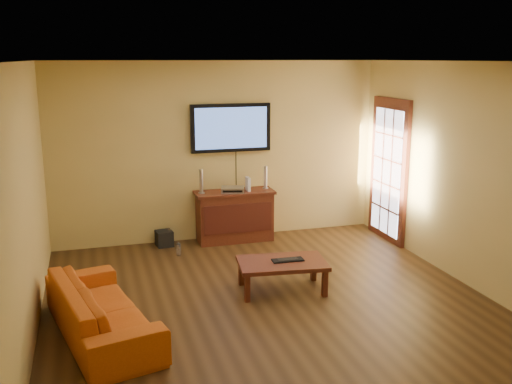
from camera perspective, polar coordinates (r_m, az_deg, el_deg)
name	(u,v)px	position (r m, az deg, el deg)	size (l,w,h in m)	color
ground_plane	(268,300)	(6.72, 1.18, -10.75)	(5.00, 5.00, 0.00)	#34210E
room_walls	(253,148)	(6.82, -0.35, 4.43)	(5.00, 5.00, 5.00)	tan
french_door	(389,172)	(8.86, 13.11, 1.96)	(0.07, 1.02, 2.22)	#42190F
media_console	(235,216)	(8.69, -2.14, -2.39)	(1.20, 0.46, 0.77)	#42190F
television	(231,128)	(8.61, -2.53, 6.43)	(1.23, 0.08, 0.72)	black
coffee_table	(282,265)	(6.86, 2.62, -7.31)	(1.11, 0.75, 0.37)	#42190F
sofa	(101,301)	(5.99, -15.24, -10.45)	(1.90, 0.55, 0.74)	#BD5215
speaker_left	(201,182)	(8.46, -5.50, 0.97)	(0.10, 0.10, 0.37)	silver
speaker_right	(266,178)	(8.73, 0.96, 1.38)	(0.10, 0.10, 0.35)	silver
av_receiver	(233,190)	(8.54, -2.34, 0.25)	(0.34, 0.24, 0.08)	silver
game_console	(248,184)	(8.60, -0.81, 0.80)	(0.04, 0.15, 0.21)	white
subwoofer	(164,238)	(8.61, -9.16, -4.60)	(0.23, 0.23, 0.23)	black
bottle	(179,249)	(8.19, -7.76, -5.69)	(0.07, 0.07, 0.19)	white
keyboard	(288,260)	(6.86, 3.19, -6.79)	(0.38, 0.16, 0.02)	black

